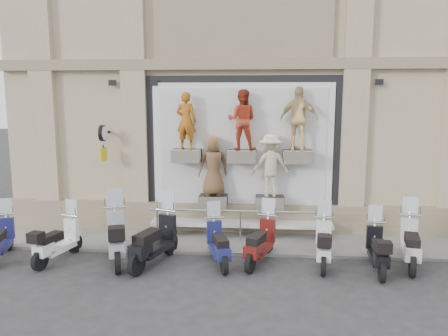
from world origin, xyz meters
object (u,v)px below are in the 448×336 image
Objects in this scene: scooter_f at (260,233)px; scooter_i at (411,234)px; clock_sign_bracket at (103,138)px; scooter_d at (154,231)px; scooter_a at (0,231)px; scooter_h at (378,241)px; guard_rail at (240,227)px; scooter_e at (218,236)px; scooter_g at (324,236)px; scooter_c at (116,228)px; scooter_b at (57,233)px.

scooter_i is (3.52, 0.11, 0.03)m from scooter_f.
scooter_d is (1.93, -2.16, -1.98)m from clock_sign_bracket.
clock_sign_bracket is at bearing 150.56° from scooter_d.
scooter_h is at bearing -15.91° from scooter_a.
scooter_f is 1.05× the size of scooter_h.
clock_sign_bracket is 0.59× the size of scooter_h.
clock_sign_bracket is 0.54× the size of scooter_i.
scooter_f is (2.50, 0.28, -0.09)m from scooter_d.
scooter_d reaches higher than scooter_f.
clock_sign_bracket is 8.40m from scooter_i.
scooter_d is 1.07× the size of scooter_i.
guard_rail is 3.63m from scooter_h.
guard_rail is 2.79× the size of scooter_f.
clock_sign_bracket is 7.71m from scooter_h.
scooter_g is at bearing -13.62° from scooter_e.
scooter_h is at bearing -18.81° from scooter_e.
scooter_i is at bearing 22.46° from scooter_d.
scooter_a is 3.85m from scooter_d.
scooter_c is at bearing -164.06° from scooter_i.
scooter_c is 6.98m from scooter_i.
scooter_b is 6.39m from scooter_g.
scooter_c is at bearing -64.68° from clock_sign_bracket.
scooter_b is at bearing 163.44° from scooter_c.
guard_rail is at bearing 59.43° from scooter_d.
scooter_d is at bearing -16.41° from scooter_a.
clock_sign_bracket is 0.58× the size of scooter_g.
guard_rail is 2.94× the size of scooter_a.
guard_rail is at bearing 130.02° from scooter_f.
scooter_b is 7.56m from scooter_h.
scooter_d is at bearing -174.55° from scooter_h.
scooter_e is (1.52, 0.13, -0.12)m from scooter_d.
guard_rail is 4.96× the size of clock_sign_bracket.
scooter_c is (-2.92, -1.60, 0.38)m from guard_rail.
scooter_i is (6.03, 0.39, -0.06)m from scooter_d.
scooter_d reaches higher than scooter_e.
scooter_g reaches higher than guard_rail.
scooter_c is at bearing -175.45° from scooter_h.
scooter_i reaches higher than guard_rail.
scooter_c reaches higher than scooter_e.
scooter_h is (7.10, -2.15, -2.10)m from clock_sign_bracket.
scooter_g is (7.84, 0.22, 0.02)m from scooter_a.
scooter_b is at bearing 164.58° from scooter_e.
scooter_f is (3.46, 0.18, -0.11)m from scooter_c.
scooter_i is (9.87, 0.34, 0.07)m from scooter_a.
scooter_i is at bearing 21.18° from scooter_f.
scooter_a is 5.36m from scooter_e.
scooter_b is 0.98× the size of scooter_g.
scooter_f is (0.53, -1.42, 0.27)m from guard_rail.
guard_rail is at bearing 56.79° from scooter_e.
clock_sign_bracket reaches higher than scooter_d.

